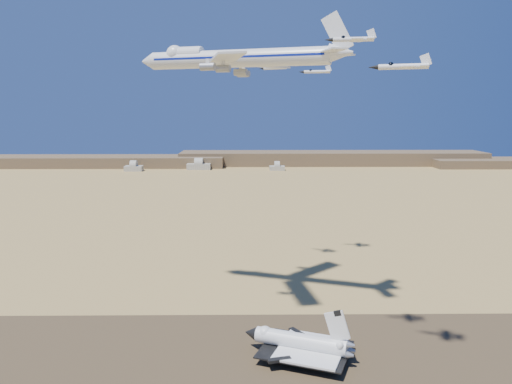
{
  "coord_description": "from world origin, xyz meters",
  "views": [
    {
      "loc": [
        6.18,
        -152.61,
        76.5
      ],
      "look_at": [
        8.02,
        8.0,
        49.78
      ],
      "focal_mm": 35.0,
      "sensor_mm": 36.0,
      "label": 1
    }
  ],
  "objects_px": {
    "shuttle": "(300,343)",
    "crew_b": "(327,367)",
    "crew_a": "(320,365)",
    "chase_jet_b": "(402,66)",
    "chase_jet_d": "(316,72)",
    "carrier_747": "(231,59)",
    "chase_jet_c": "(274,68)",
    "crew_c": "(322,369)",
    "chase_jet_a": "(352,39)"
  },
  "relations": [
    {
      "from": "crew_a",
      "to": "chase_jet_a",
      "type": "xyz_separation_m",
      "value": [
        7.24,
        3.28,
        94.59
      ]
    },
    {
      "from": "chase_jet_d",
      "to": "chase_jet_c",
      "type": "bearing_deg",
      "value": -139.73
    },
    {
      "from": "shuttle",
      "to": "crew_b",
      "type": "xyz_separation_m",
      "value": [
        7.46,
        -7.93,
        -3.81
      ]
    },
    {
      "from": "crew_c",
      "to": "chase_jet_a",
      "type": "height_order",
      "value": "chase_jet_a"
    },
    {
      "from": "shuttle",
      "to": "chase_jet_d",
      "type": "distance_m",
      "value": 133.65
    },
    {
      "from": "crew_b",
      "to": "crew_c",
      "type": "distance_m",
      "value": 1.91
    },
    {
      "from": "carrier_747",
      "to": "crew_a",
      "type": "relative_size",
      "value": 47.72
    },
    {
      "from": "carrier_747",
      "to": "crew_c",
      "type": "xyz_separation_m",
      "value": [
        27.97,
        -49.07,
        -93.57
      ]
    },
    {
      "from": "chase_jet_b",
      "to": "shuttle",
      "type": "bearing_deg",
      "value": 166.75
    },
    {
      "from": "crew_b",
      "to": "crew_a",
      "type": "bearing_deg",
      "value": 11.77
    },
    {
      "from": "chase_jet_b",
      "to": "chase_jet_d",
      "type": "xyz_separation_m",
      "value": [
        -7.13,
        113.09,
        6.9
      ]
    },
    {
      "from": "crew_b",
      "to": "chase_jet_d",
      "type": "relative_size",
      "value": 0.1
    },
    {
      "from": "crew_a",
      "to": "chase_jet_a",
      "type": "bearing_deg",
      "value": -40.89
    },
    {
      "from": "chase_jet_b",
      "to": "chase_jet_c",
      "type": "distance_m",
      "value": 105.74
    },
    {
      "from": "chase_jet_d",
      "to": "shuttle",
      "type": "bearing_deg",
      "value": -88.04
    },
    {
      "from": "crew_b",
      "to": "chase_jet_c",
      "type": "height_order",
      "value": "chase_jet_c"
    },
    {
      "from": "shuttle",
      "to": "chase_jet_b",
      "type": "height_order",
      "value": "chase_jet_b"
    },
    {
      "from": "shuttle",
      "to": "crew_b",
      "type": "distance_m",
      "value": 11.54
    },
    {
      "from": "crew_c",
      "to": "chase_jet_b",
      "type": "relative_size",
      "value": 0.12
    },
    {
      "from": "carrier_747",
      "to": "chase_jet_d",
      "type": "height_order",
      "value": "carrier_747"
    },
    {
      "from": "crew_b",
      "to": "chase_jet_c",
      "type": "bearing_deg",
      "value": -41.53
    },
    {
      "from": "shuttle",
      "to": "crew_c",
      "type": "xyz_separation_m",
      "value": [
        5.9,
        -9.03,
        -3.71
      ]
    },
    {
      "from": "carrier_747",
      "to": "chase_jet_d",
      "type": "xyz_separation_m",
      "value": [
        38.36,
        57.88,
        -0.37
      ]
    },
    {
      "from": "chase_jet_d",
      "to": "chase_jet_a",
      "type": "bearing_deg",
      "value": -80.56
    },
    {
      "from": "chase_jet_b",
      "to": "chase_jet_d",
      "type": "height_order",
      "value": "chase_jet_d"
    },
    {
      "from": "shuttle",
      "to": "crew_b",
      "type": "bearing_deg",
      "value": -25.45
    },
    {
      "from": "chase_jet_b",
      "to": "chase_jet_d",
      "type": "relative_size",
      "value": 0.98
    },
    {
      "from": "crew_a",
      "to": "shuttle",
      "type": "bearing_deg",
      "value": 63.88
    },
    {
      "from": "carrier_747",
      "to": "chase_jet_b",
      "type": "height_order",
      "value": "carrier_747"
    },
    {
      "from": "shuttle",
      "to": "chase_jet_c",
      "type": "distance_m",
      "value": 125.17
    },
    {
      "from": "crew_a",
      "to": "chase_jet_b",
      "type": "xyz_separation_m",
      "value": [
        17.84,
        -8.3,
        86.37
      ]
    },
    {
      "from": "crew_b",
      "to": "chase_jet_a",
      "type": "height_order",
      "value": "chase_jet_a"
    },
    {
      "from": "shuttle",
      "to": "chase_jet_a",
      "type": "height_order",
      "value": "chase_jet_a"
    },
    {
      "from": "crew_b",
      "to": "chase_jet_d",
      "type": "distance_m",
      "value": 141.38
    },
    {
      "from": "crew_b",
      "to": "chase_jet_a",
      "type": "distance_m",
      "value": 94.87
    },
    {
      "from": "shuttle",
      "to": "chase_jet_a",
      "type": "distance_m",
      "value": 91.78
    },
    {
      "from": "shuttle",
      "to": "chase_jet_d",
      "type": "height_order",
      "value": "chase_jet_d"
    },
    {
      "from": "crew_b",
      "to": "carrier_747",
      "type": "bearing_deg",
      "value": -16.97
    },
    {
      "from": "crew_a",
      "to": "crew_b",
      "type": "relative_size",
      "value": 1.04
    },
    {
      "from": "carrier_747",
      "to": "chase_jet_a",
      "type": "height_order",
      "value": "carrier_747"
    },
    {
      "from": "chase_jet_c",
      "to": "chase_jet_d",
      "type": "xyz_separation_m",
      "value": [
        20.52,
        11.31,
        -0.78
      ]
    },
    {
      "from": "carrier_747",
      "to": "crew_c",
      "type": "distance_m",
      "value": 109.3
    },
    {
      "from": "crew_a",
      "to": "carrier_747",
      "type": "bearing_deg",
      "value": 55.28
    },
    {
      "from": "crew_b",
      "to": "chase_jet_a",
      "type": "xyz_separation_m",
      "value": [
        5.35,
        4.35,
        94.62
      ]
    },
    {
      "from": "chase_jet_c",
      "to": "chase_jet_d",
      "type": "height_order",
      "value": "chase_jet_c"
    },
    {
      "from": "chase_jet_a",
      "to": "crew_c",
      "type": "bearing_deg",
      "value": -132.47
    },
    {
      "from": "shuttle",
      "to": "chase_jet_c",
      "type": "bearing_deg",
      "value": 114.1
    },
    {
      "from": "carrier_747",
      "to": "crew_a",
      "type": "height_order",
      "value": "carrier_747"
    },
    {
      "from": "shuttle",
      "to": "chase_jet_d",
      "type": "relative_size",
      "value": 2.31
    },
    {
      "from": "chase_jet_a",
      "to": "chase_jet_b",
      "type": "relative_size",
      "value": 0.92
    }
  ]
}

